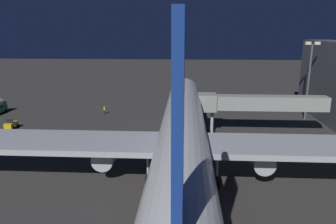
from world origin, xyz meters
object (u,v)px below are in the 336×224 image
Objects in this scene: jet_bridge at (253,103)px; traffic_cone_nose_port at (194,115)px; traffic_cone_nose_starboard at (174,115)px; ground_crew_by_tug at (105,110)px; apron_floodlight_mast at (309,75)px; airliner_at_gate at (183,135)px; baggage_tug_lead at (11,125)px.

jet_bridge is 16.13m from traffic_cone_nose_port.
ground_crew_by_tug is at bearing -4.10° from traffic_cone_nose_starboard.
apron_floodlight_mast reaches higher than jet_bridge.
traffic_cone_nose_port is at bearing -48.69° from jet_bridge.
traffic_cone_nose_port is 1.00× the size of traffic_cone_nose_starboard.
airliner_at_gate reaches higher than apron_floodlight_mast.
apron_floodlight_mast is 29.28× the size of traffic_cone_nose_starboard.
jet_bridge is at bearing 131.31° from traffic_cone_nose_port.
traffic_cone_nose_starboard is at bearing -38.33° from jet_bridge.
airliner_at_gate reaches higher than baggage_tug_lead.
airliner_at_gate is 22.14m from jet_bridge.
ground_crew_by_tug is (17.94, -30.99, -4.64)m from airliner_at_gate.
apron_floodlight_mast is at bearing 177.54° from ground_crew_by_tug.
apron_floodlight_mast is 8.88× the size of ground_crew_by_tug.
traffic_cone_nose_starboard is at bearing 0.00° from traffic_cone_nose_port.
apron_floodlight_mast is 60.03m from baggage_tug_lead.
traffic_cone_nose_starboard is at bearing -1.52° from apron_floodlight_mast.
jet_bridge is 1.42× the size of apron_floodlight_mast.
jet_bridge reaches higher than traffic_cone_nose_port.
jet_bridge is 19.18m from traffic_cone_nose_starboard.
apron_floodlight_mast is 44.30m from ground_crew_by_tug.
jet_bridge is at bearing 157.44° from ground_crew_by_tug.
traffic_cone_nose_starboard is at bearing -85.79° from airliner_at_gate.
ground_crew_by_tug is 3.30× the size of traffic_cone_nose_port.
apron_floodlight_mast is 25.06m from traffic_cone_nose_port.
airliner_at_gate is at bearing 94.21° from traffic_cone_nose_starboard.
apron_floodlight_mast is 29.19m from traffic_cone_nose_starboard.
traffic_cone_nose_port is at bearing -94.21° from airliner_at_gate.
baggage_tug_lead is at bearing 19.61° from traffic_cone_nose_starboard.
apron_floodlight_mast is 6.12× the size of baggage_tug_lead.
baggage_tug_lead is at bearing -29.78° from airliner_at_gate.
traffic_cone_nose_port is at bearing -162.68° from baggage_tug_lead.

